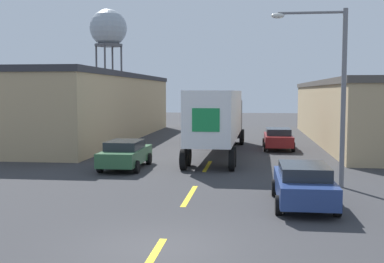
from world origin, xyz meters
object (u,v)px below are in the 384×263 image
at_px(semi_truck, 219,116).
at_px(parked_car_left_far, 126,154).
at_px(street_lamp, 333,82).
at_px(parked_car_right_far, 278,138).
at_px(water_tower, 108,29).
at_px(parked_car_right_near, 303,184).

height_order(semi_truck, parked_car_left_far, semi_truck).
distance_m(semi_truck, street_lamp, 11.71).
relative_size(parked_car_right_far, water_tower, 0.28).
distance_m(parked_car_right_far, parked_car_right_near, 16.65).
xyz_separation_m(semi_truck, parked_car_left_far, (-4.39, -6.54, -1.65)).
bearing_deg(parked_car_right_far, parked_car_left_far, -131.13).
distance_m(parked_car_right_near, water_tower, 60.56).
xyz_separation_m(parked_car_right_far, parked_car_left_far, (-8.28, -9.48, 0.00)).
relative_size(parked_car_right_near, street_lamp, 0.62).
bearing_deg(semi_truck, street_lamp, -61.18).
bearing_deg(water_tower, semi_truck, -64.34).
xyz_separation_m(parked_car_right_far, street_lamp, (1.50, -13.16, 3.58)).
relative_size(semi_truck, street_lamp, 2.10).
bearing_deg(parked_car_right_near, parked_car_right_far, 90.00).
distance_m(parked_car_left_far, street_lamp, 11.04).
relative_size(semi_truck, parked_car_left_far, 3.36).
relative_size(parked_car_left_far, parked_car_right_near, 1.00).
xyz_separation_m(parked_car_right_near, water_tower, (-23.44, 54.40, 12.58)).
bearing_deg(street_lamp, water_tower, 116.10).
relative_size(parked_car_right_near, water_tower, 0.28).
bearing_deg(street_lamp, parked_car_right_near, -113.22).
height_order(parked_car_right_near, water_tower, water_tower).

